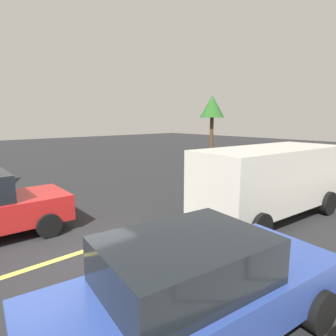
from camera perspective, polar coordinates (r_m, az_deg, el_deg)
ground_plane at (r=7.05m, az=-20.89°, el=-16.69°), size 80.00×80.00×0.00m
lane_marking_centre at (r=8.44m, az=-1.14°, el=-11.47°), size 28.00×0.16×0.01m
white_van at (r=9.41m, az=19.68°, el=-1.80°), size 5.36×2.65×2.20m
car_yellow_approaching at (r=15.61m, az=20.96°, el=0.91°), size 4.50×2.53×1.65m
car_blue_behind_van at (r=4.25m, az=5.31°, el=-22.71°), size 4.76×2.50×1.55m
tree_centre_verge at (r=22.51m, az=8.81°, el=11.81°), size 1.87×1.87×4.81m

